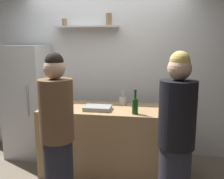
# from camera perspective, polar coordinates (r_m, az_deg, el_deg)

# --- Properties ---
(back_wall_assembly) EXTENTS (4.80, 0.32, 2.60)m
(back_wall_assembly) POSITION_cam_1_polar(r_m,az_deg,el_deg) (3.98, -1.17, 4.18)
(back_wall_assembly) COLOR white
(back_wall_assembly) RESTS_ON ground
(refrigerator) EXTENTS (0.60, 0.62, 1.71)m
(refrigerator) POSITION_cam_1_polar(r_m,az_deg,el_deg) (4.07, -18.68, -2.60)
(refrigerator) COLOR silver
(refrigerator) RESTS_ON ground
(counter) EXTENTS (1.86, 0.71, 0.90)m
(counter) POSITION_cam_1_polar(r_m,az_deg,el_deg) (3.43, 0.00, -11.58)
(counter) COLOR #9E7A51
(counter) RESTS_ON ground
(baking_pan) EXTENTS (0.34, 0.24, 0.05)m
(baking_pan) POSITION_cam_1_polar(r_m,az_deg,el_deg) (3.20, -3.33, -4.27)
(baking_pan) COLOR gray
(baking_pan) RESTS_ON counter
(utensil_holder) EXTENTS (0.10, 0.10, 0.22)m
(utensil_holder) POSITION_cam_1_polar(r_m,az_deg,el_deg) (3.46, 2.46, -2.67)
(utensil_holder) COLOR #B2B2B7
(utensil_holder) RESTS_ON counter
(wine_bottle_dark_glass) EXTENTS (0.07, 0.07, 0.29)m
(wine_bottle_dark_glass) POSITION_cam_1_polar(r_m,az_deg,el_deg) (3.51, 13.68, -1.86)
(wine_bottle_dark_glass) COLOR black
(wine_bottle_dark_glass) RESTS_ON counter
(wine_bottle_green_glass) EXTENTS (0.08, 0.08, 0.30)m
(wine_bottle_green_glass) POSITION_cam_1_polar(r_m,az_deg,el_deg) (3.01, 5.32, -3.63)
(wine_bottle_green_glass) COLOR #19471E
(wine_bottle_green_glass) RESTS_ON counter
(water_bottle_plastic) EXTENTS (0.09, 0.09, 0.22)m
(water_bottle_plastic) POSITION_cam_1_polar(r_m,az_deg,el_deg) (3.21, 14.07, -3.14)
(water_bottle_plastic) COLOR silver
(water_bottle_plastic) RESTS_ON counter
(person_brown_jacket) EXTENTS (0.34, 0.34, 1.66)m
(person_brown_jacket) POSITION_cam_1_polar(r_m,az_deg,el_deg) (2.60, -12.45, -10.45)
(person_brown_jacket) COLOR #262633
(person_brown_jacket) RESTS_ON ground
(person_blonde) EXTENTS (0.34, 0.34, 1.68)m
(person_blonde) POSITION_cam_1_polar(r_m,az_deg,el_deg) (2.44, 14.47, -11.70)
(person_blonde) COLOR #262633
(person_blonde) RESTS_ON ground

